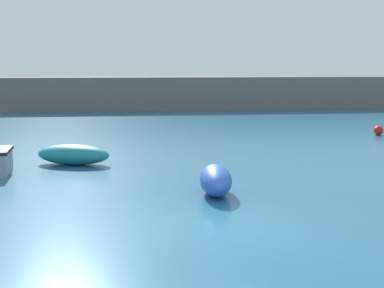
{
  "coord_description": "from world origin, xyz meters",
  "views": [
    {
      "loc": [
        -2.22,
        -12.13,
        3.83
      ],
      "look_at": [
        0.39,
        9.34,
        0.61
      ],
      "focal_mm": 50.0,
      "sensor_mm": 36.0,
      "label": 1
    }
  ],
  "objects": [
    {
      "name": "harbor_breakwater",
      "position": [
        0.0,
        33.87,
        1.39
      ],
      "size": [
        59.27,
        3.85,
        2.78
      ],
      "primitive_type": "cube",
      "color": "#66605B",
      "rests_on": "ground_plane"
    },
    {
      "name": "dinghy_near_pier",
      "position": [
        0.35,
        3.16,
        0.44
      ],
      "size": [
        1.14,
        2.26,
        0.88
      ],
      "rotation": [
        0.0,
        0.0,
        1.48
      ],
      "color": "#2D56B7",
      "rests_on": "ground_plane"
    },
    {
      "name": "open_tender_yellow",
      "position": [
        -4.31,
        8.57,
        0.39
      ],
      "size": [
        3.09,
        1.98,
        0.78
      ],
      "rotation": [
        0.0,
        0.0,
        5.98
      ],
      "color": "teal",
      "rests_on": "ground_plane"
    },
    {
      "name": "ground_plane",
      "position": [
        0.0,
        0.0,
        -0.1
      ],
      "size": [
        120.0,
        120.0,
        0.2
      ],
      "primitive_type": "cube",
      "color": "#235B7A"
    },
    {
      "name": "mooring_buoy_red",
      "position": [
        11.43,
        15.45,
        0.26
      ],
      "size": [
        0.52,
        0.52,
        0.52
      ],
      "primitive_type": "sphere",
      "color": "red",
      "rests_on": "ground_plane"
    }
  ]
}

